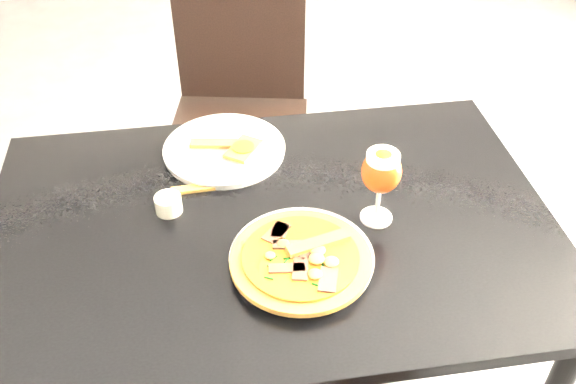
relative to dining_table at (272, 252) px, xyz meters
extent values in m
plane|color=#4D4E50|center=(0.15, 0.19, -0.66)|extent=(6.00, 6.00, 0.00)
cube|color=black|center=(0.00, 0.00, 0.08)|extent=(1.25, 0.88, 0.03)
cylinder|color=black|center=(-0.51, 0.38, -0.30)|extent=(0.05, 0.05, 0.72)
cylinder|color=black|center=(0.56, 0.30, -0.30)|extent=(0.05, 0.05, 0.72)
cube|color=black|center=(0.03, 0.71, -0.19)|extent=(0.54, 0.54, 0.04)
cylinder|color=black|center=(-0.19, 0.59, -0.44)|extent=(0.04, 0.04, 0.45)
cylinder|color=black|center=(0.15, 0.49, -0.44)|extent=(0.04, 0.04, 0.45)
cylinder|color=black|center=(-0.10, 0.93, -0.44)|extent=(0.04, 0.04, 0.45)
cylinder|color=black|center=(0.25, 0.84, -0.44)|extent=(0.04, 0.04, 0.45)
cube|color=black|center=(0.08, 0.90, 0.07)|extent=(0.41, 0.14, 0.44)
cylinder|color=silver|center=(0.04, -0.12, 0.10)|extent=(0.36, 0.36, 0.02)
cylinder|color=#9D6C26|center=(0.03, -0.14, 0.11)|extent=(0.28, 0.28, 0.01)
cylinder|color=#AD300E|center=(0.03, -0.14, 0.12)|extent=(0.23, 0.23, 0.01)
cube|color=#43251D|center=(0.06, -0.14, 0.12)|extent=(0.06, 0.03, 0.00)
cube|color=#43251D|center=(0.06, -0.10, 0.12)|extent=(0.06, 0.06, 0.00)
cube|color=#43251D|center=(0.01, -0.07, 0.12)|extent=(0.04, 0.06, 0.00)
cube|color=#43251D|center=(0.00, -0.13, 0.12)|extent=(0.06, 0.05, 0.00)
cube|color=#43251D|center=(-0.02, -0.16, 0.12)|extent=(0.06, 0.05, 0.00)
cube|color=#43251D|center=(0.01, -0.21, 0.12)|extent=(0.04, 0.06, 0.00)
cube|color=#43251D|center=(0.05, -0.17, 0.12)|extent=(0.06, 0.06, 0.00)
ellipsoid|color=gold|center=(0.05, -0.13, 0.13)|extent=(0.03, 0.03, 0.01)
ellipsoid|color=gold|center=(0.03, -0.07, 0.13)|extent=(0.03, 0.03, 0.01)
ellipsoid|color=gold|center=(0.01, -0.13, 0.13)|extent=(0.03, 0.03, 0.01)
ellipsoid|color=gold|center=(-0.03, -0.18, 0.13)|extent=(0.03, 0.03, 0.01)
ellipsoid|color=gold|center=(0.03, -0.16, 0.13)|extent=(0.03, 0.03, 0.01)
ellipsoid|color=gold|center=(0.09, -0.18, 0.13)|extent=(0.03, 0.03, 0.01)
cube|color=#0D4B0D|center=(0.03, -0.13, 0.12)|extent=(0.01, 0.02, 0.00)
cube|color=#0D4B0D|center=(0.03, -0.10, 0.12)|extent=(0.00, 0.02, 0.00)
cube|color=#0D4B0D|center=(-0.01, -0.08, 0.12)|extent=(0.01, 0.02, 0.00)
cube|color=#0D4B0D|center=(0.00, -0.13, 0.12)|extent=(0.02, 0.01, 0.00)
cube|color=#0D4B0D|center=(-0.03, -0.13, 0.12)|extent=(0.02, 0.01, 0.00)
cube|color=#0D4B0D|center=(0.02, -0.15, 0.12)|extent=(0.02, 0.01, 0.00)
cube|color=#0D4B0D|center=(0.00, -0.17, 0.12)|extent=(0.02, 0.01, 0.00)
cube|color=#0D4B0D|center=(0.00, -0.21, 0.12)|extent=(0.01, 0.02, 0.00)
cube|color=#0D4B0D|center=(0.03, -0.17, 0.12)|extent=(0.00, 0.02, 0.00)
cube|color=#0D4B0D|center=(0.06, -0.19, 0.12)|extent=(0.01, 0.02, 0.00)
cube|color=#0D4B0D|center=(0.04, -0.15, 0.12)|extent=(0.02, 0.01, 0.00)
cube|color=#0D4B0D|center=(0.07, -0.15, 0.12)|extent=(0.02, 0.01, 0.00)
cube|color=#0D4B0D|center=(0.10, -0.12, 0.12)|extent=(0.02, 0.01, 0.00)
cube|color=#0D4B0D|center=(0.05, -0.12, 0.12)|extent=(0.02, 0.01, 0.00)
cube|color=#9D6C26|center=(0.07, -0.13, 0.13)|extent=(0.13, 0.05, 0.01)
cylinder|color=silver|center=(-0.06, 0.27, 0.10)|extent=(0.32, 0.32, 0.02)
cube|color=#9D6C26|center=(-0.08, 0.28, 0.11)|extent=(0.12, 0.05, 0.01)
cube|color=#9D6C26|center=(-0.02, 0.24, 0.11)|extent=(0.10, 0.11, 0.01)
cylinder|color=#AD300E|center=(-0.02, 0.24, 0.12)|extent=(0.05, 0.05, 0.00)
cube|color=#9D6C26|center=(-0.15, 0.14, 0.09)|extent=(0.10, 0.02, 0.01)
cylinder|color=silver|center=(-0.21, 0.08, 0.11)|extent=(0.06, 0.06, 0.04)
cylinder|color=gold|center=(-0.21, 0.08, 0.12)|extent=(0.05, 0.05, 0.01)
cylinder|color=silver|center=(0.22, -0.04, 0.09)|extent=(0.07, 0.07, 0.00)
cylinder|color=silver|center=(0.22, -0.04, 0.13)|extent=(0.01, 0.01, 0.07)
ellipsoid|color=#90300D|center=(0.22, -0.04, 0.22)|extent=(0.08, 0.08, 0.09)
cylinder|color=white|center=(0.22, -0.04, 0.25)|extent=(0.07, 0.07, 0.02)
camera|label=1|loc=(-0.19, -0.98, 1.01)|focal=40.00mm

